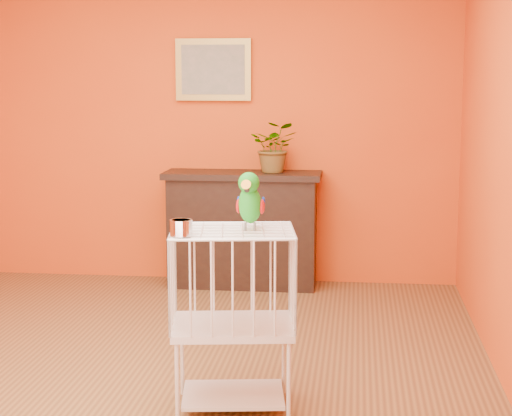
# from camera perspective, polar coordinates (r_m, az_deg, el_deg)

# --- Properties ---
(ground) EXTENTS (4.50, 4.50, 0.00)m
(ground) POSITION_cam_1_polar(r_m,az_deg,el_deg) (5.17, -6.89, -10.48)
(ground) COLOR brown
(ground) RESTS_ON ground
(room_shell) EXTENTS (4.50, 4.50, 4.50)m
(room_shell) POSITION_cam_1_polar(r_m,az_deg,el_deg) (4.88, -7.24, 7.35)
(room_shell) COLOR #D74F14
(room_shell) RESTS_ON ground
(console_cabinet) EXTENTS (1.26, 0.45, 0.94)m
(console_cabinet) POSITION_cam_1_polar(r_m,az_deg,el_deg) (6.94, -0.91, -1.42)
(console_cabinet) COLOR black
(console_cabinet) RESTS_ON ground
(potted_plant) EXTENTS (0.38, 0.42, 0.32)m
(potted_plant) POSITION_cam_1_polar(r_m,az_deg,el_deg) (6.87, 1.30, 3.74)
(potted_plant) COLOR #26722D
(potted_plant) RESTS_ON console_cabinet
(framed_picture) EXTENTS (0.62, 0.04, 0.50)m
(framed_picture) POSITION_cam_1_polar(r_m,az_deg,el_deg) (7.05, -2.87, 9.20)
(framed_picture) COLOR #A88C3C
(framed_picture) RESTS_ON room_shell
(birdcage) EXTENTS (0.67, 0.55, 0.94)m
(birdcage) POSITION_cam_1_polar(r_m,az_deg,el_deg) (4.38, -1.56, -7.30)
(birdcage) COLOR silver
(birdcage) RESTS_ON ground
(feed_cup) EXTENTS (0.11, 0.11, 0.08)m
(feed_cup) POSITION_cam_1_polar(r_m,az_deg,el_deg) (4.11, -5.00, -1.31)
(feed_cup) COLOR silver
(feed_cup) RESTS_ON birdcage
(parrot) EXTENTS (0.15, 0.27, 0.30)m
(parrot) POSITION_cam_1_polar(r_m,az_deg,el_deg) (4.24, -0.41, 0.51)
(parrot) COLOR #59544C
(parrot) RESTS_ON birdcage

